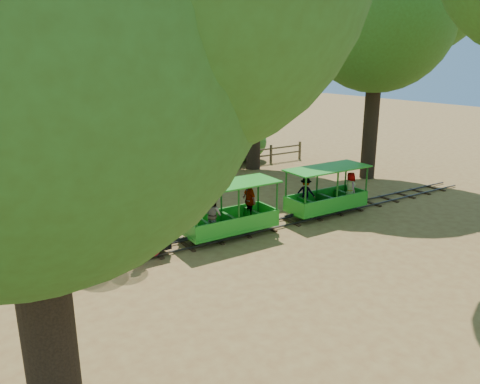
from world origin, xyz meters
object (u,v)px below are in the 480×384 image
locomotive (120,204)px  carriage_rear (326,195)px  fence (148,169)px  carriage_front (231,213)px

locomotive → carriage_rear: 7.62m
fence → carriage_front: bearing=-93.0°
carriage_rear → locomotive: bearing=179.6°
carriage_front → fence: 8.01m
locomotive → carriage_rear: (7.57, -0.05, -0.92)m
fence → locomotive: bearing=-116.4°
carriage_front → fence: (0.42, 8.00, -0.20)m
carriage_front → fence: size_ratio=0.18×
locomotive → carriage_front: 3.62m
locomotive → carriage_front: bearing=-1.3°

